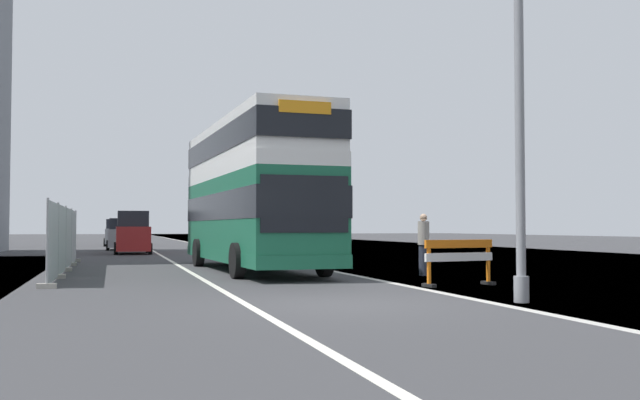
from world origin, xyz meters
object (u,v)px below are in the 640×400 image
Objects in this scene: double_decker_bus at (253,193)px; lamppost_foreground at (519,109)px; car_receding_far at (117,233)px; car_far_side at (124,233)px; car_oncoming_near at (133,234)px; roadworks_barrier at (459,256)px; pedestrian_at_kerb at (424,244)px; car_receding_mid at (123,235)px.

lamppost_foreground is (3.01, -11.35, 1.11)m from double_decker_bus.
car_far_side is at bearing 84.74° from car_receding_far.
roadworks_barrier is at bearing -73.70° from car_oncoming_near.
car_receding_far is 2.16× the size of pedestrian_at_kerb.
double_decker_bus is 2.93× the size of car_receding_far.
lamppost_foreground is 1.74× the size of car_far_side.
roadworks_barrier is 3.75m from pedestrian_at_kerb.
pedestrian_at_kerb is at bearing -79.76° from car_far_side.
car_far_side is 2.47× the size of pedestrian_at_kerb.
double_decker_bus is 17.07m from car_oncoming_near.
roadworks_barrier is at bearing -76.58° from car_receding_mid.
lamppost_foreground is 1.99× the size of car_receding_far.
car_receding_far is at bearing 92.33° from car_oncoming_near.
car_receding_far is (-0.67, 16.56, -0.11)m from car_oncoming_near.
car_far_side is at bearing 98.61° from roadworks_barrier.
double_decker_bus is 2.66× the size of car_oncoming_near.
pedestrian_at_kerb is at bearing -77.15° from car_receding_far.
car_oncoming_near is 7.07m from car_receding_mid.
lamppost_foreground reaches higher than car_receding_far.
car_oncoming_near reaches higher than roadworks_barrier.
car_receding_far is at bearing 102.85° from pedestrian_at_kerb.
car_receding_mid is at bearing 103.42° from roadworks_barrier.
car_receding_mid is at bearing 106.51° from pedestrian_at_kerb.
car_far_side reaches higher than car_receding_mid.
car_receding_far is at bearing 96.97° from double_decker_bus.
roadworks_barrier is at bearing -81.39° from car_far_side.
lamppost_foreground reaches higher than double_decker_bus.
double_decker_bus reaches higher than pedestrian_at_kerb.
car_oncoming_near is 1.13× the size of car_receding_mid.
car_receding_far reaches higher than roadworks_barrier.
double_decker_bus is 39.85m from car_far_side.
pedestrian_at_kerb is at bearing 78.99° from roadworks_barrier.
lamppost_foreground is 1.81× the size of car_oncoming_near.
car_receding_far is at bearing -95.26° from car_far_side.
car_oncoming_near is at bearing 102.87° from lamppost_foreground.
car_oncoming_near is 2.38× the size of pedestrian_at_kerb.
car_far_side is (-0.08, 23.00, -0.11)m from car_oncoming_near.
pedestrian_at_kerb is (8.16, -27.54, -0.01)m from car_receding_mid.
car_receding_far is at bearing 100.76° from roadworks_barrier.
double_decker_bus is 11.80m from lamppost_foreground.
car_receding_mid is 28.73m from pedestrian_at_kerb.
double_decker_bus is at bearing 104.86° from lamppost_foreground.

